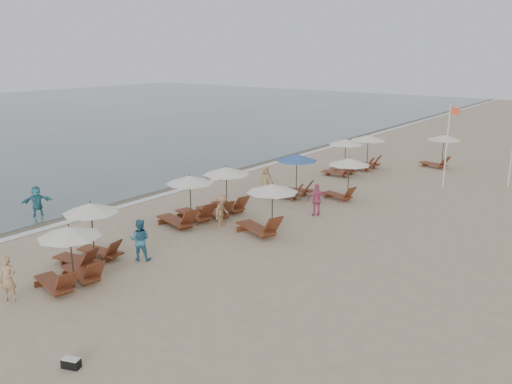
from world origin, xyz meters
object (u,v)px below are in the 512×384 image
Objects in this scene: lounger_station_1 at (89,234)px; waterline_walker at (37,201)px; lounger_station_4 at (293,175)px; duffel_bag at (71,363)px; beachgoer_far_a at (317,200)px; flag_pole_near at (448,141)px; lounger_station_6 at (364,152)px; beachgoer_near at (8,279)px; beachgoer_mid_a at (140,240)px; beachgoer_mid_b at (222,211)px; inland_station_0 at (264,205)px; inland_station_2 at (440,147)px; lounger_station_2 at (186,202)px; lounger_station_5 at (342,156)px; inland_station_1 at (345,172)px; lounger_station_3 at (223,192)px; beachgoer_far_b at (266,180)px; lounger_station_0 at (68,257)px.

waterline_walker is (-6.80, 1.96, -0.37)m from lounger_station_1.
duffel_bag is at bearing -75.36° from lounger_station_4.
lounger_station_4 reaches higher than duffel_bag.
flag_pole_near is at bearing -155.07° from beachgoer_far_a.
lounger_station_6 is 6.16m from flag_pole_near.
duffel_bag is at bearing -92.12° from waterline_walker.
lounger_station_6 reaches higher than waterline_walker.
lounger_station_6 reaches higher than beachgoer_far_a.
beachgoer_near is 4.83m from beachgoer_mid_a.
lounger_station_6 reaches higher than beachgoer_mid_b.
lounger_station_4 reaches higher than inland_station_0.
inland_station_2 is at bearing -141.55° from beachgoer_far_a.
inland_station_0 is at bearing 15.19° from lounger_station_2.
duffel_bag is at bearing -78.39° from lounger_station_5.
inland_station_2 is at bearing 82.99° from inland_station_1.
beachgoer_mid_a is at bearing -98.54° from inland_station_2.
lounger_station_4 is at bearing 111.84° from inland_station_0.
lounger_station_3 is at bearing 89.86° from lounger_station_1.
beachgoer_far_b is at bearing -173.72° from lounger_station_4.
lounger_station_6 is 1.06× the size of inland_station_1.
waterline_walker is (-6.08, -10.10, -0.00)m from beachgoer_far_b.
flag_pole_near reaches higher than lounger_station_2.
lounger_station_0 is at bearing -89.45° from lounger_station_6.
beachgoer_far_b is 11.79m from waterline_walker.
lounger_station_3 is at bearing 61.90° from beachgoer_near.
inland_station_2 is 13.53m from beachgoer_far_b.
inland_station_0 is 7.04m from inland_station_1.
inland_station_2 is at bearing 91.14° from duffel_bag.
lounger_station_5 reaches higher than duffel_bag.
lounger_station_1 is at bearing -94.50° from lounger_station_4.
lounger_station_4 is 17.33m from duffel_bag.
beachgoer_far_b is 2.92× the size of duffel_bag.
lounger_station_6 is at bearing -137.50° from inland_station_2.
beachgoer_mid_a is (1.67, -4.17, -0.23)m from lounger_station_2.
lounger_station_4 is (1.34, 6.78, 0.15)m from lounger_station_2.
beachgoer_far_a is (3.75, 10.08, -0.33)m from lounger_station_1.
lounger_station_0 is 26.34m from inland_station_2.
lounger_station_1 is 10.76m from beachgoer_far_a.
inland_station_0 is 1.94× the size of waterline_walker.
beachgoer_mid_a is at bearing 50.75° from beachgoer_near.
lounger_station_2 reaches higher than beachgoer_far_b.
lounger_station_0 is at bearing 53.81° from beachgoer_mid_a.
flag_pole_near is at bearing -4.40° from beachgoer_far_b.
lounger_station_4 is at bearing -7.10° from beachgoer_mid_b.
lounger_station_3 is 1.04× the size of lounger_station_4.
lounger_station_5 reaches higher than beachgoer_mid_b.
duffel_bag is (4.73, -1.00, -0.62)m from beachgoer_near.
lounger_station_4 reaches higher than lounger_station_1.
lounger_station_4 is 8.65m from lounger_station_6.
inland_station_1 is at bearing 96.09° from duffel_bag.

